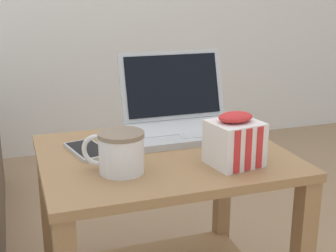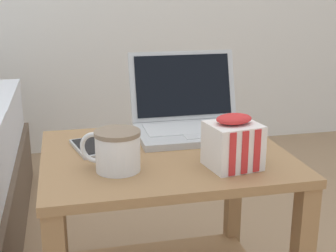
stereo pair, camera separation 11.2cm
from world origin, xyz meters
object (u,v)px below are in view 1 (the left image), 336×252
(cell_phone, at_px, (87,150))
(laptop, at_px, (183,116))
(snack_bag, at_px, (235,141))
(mug_front_left, at_px, (120,150))

(cell_phone, bearing_deg, laptop, 17.27)
(snack_bag, relative_size, cell_phone, 0.81)
(mug_front_left, xyz_separation_m, snack_bag, (0.26, -0.04, 0.01))
(laptop, bearing_deg, snack_bag, -86.11)
(laptop, distance_m, mug_front_left, 0.35)
(snack_bag, bearing_deg, mug_front_left, 171.42)
(laptop, relative_size, cell_phone, 2.01)
(laptop, xyz_separation_m, mug_front_left, (-0.24, -0.25, 0.01))
(mug_front_left, bearing_deg, snack_bag, -8.58)
(snack_bag, bearing_deg, laptop, 93.89)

